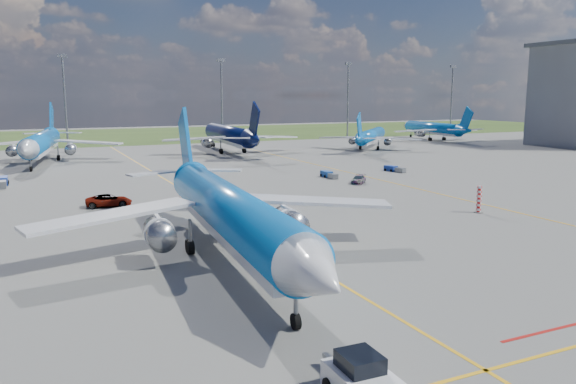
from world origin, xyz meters
name	(u,v)px	position (x,y,z in m)	size (l,w,h in m)	color
ground	(300,260)	(0.00, 0.00, 0.00)	(400.00, 400.00, 0.00)	#575755
grass_strip	(93,136)	(0.00, 150.00, 0.00)	(400.00, 80.00, 0.01)	#2D4719
taxiway_lines	(203,201)	(0.17, 27.70, 0.01)	(60.25, 160.00, 0.02)	gold
floodlight_masts	(148,97)	(10.00, 110.00, 12.56)	(202.20, 0.50, 22.70)	slate
warning_post	(479,199)	(26.00, 8.00, 1.50)	(0.50, 0.50, 3.00)	red
bg_jet_nnw	(43,162)	(-16.61, 80.20, 0.00)	(32.20, 42.26, 11.07)	blue
bg_jet_n	(229,152)	(22.96, 83.93, 0.00)	(33.15, 43.50, 11.39)	#07103C
bg_jet_ne	(371,149)	(57.05, 77.17, 0.00)	(26.30, 34.52, 9.04)	blue
bg_jet_ene	(432,140)	(88.55, 92.77, 0.00)	(28.35, 37.21, 9.74)	blue
main_airliner	(230,260)	(-5.00, 2.42, 0.00)	(32.85, 43.11, 11.29)	blue
service_car_b	(109,201)	(-10.82, 28.82, 0.73)	(2.41, 5.23, 1.45)	#999999
service_car_c	(358,179)	(25.12, 31.62, 0.59)	(1.65, 4.06, 1.18)	#999999
baggage_tug_w	(329,175)	(24.03, 38.73, 0.44)	(1.28, 4.26, 0.95)	#1A4A9F
baggage_tug_c	(1,182)	(-22.80, 51.03, 0.57)	(1.57, 5.46, 1.22)	#193699
baggage_tug_e	(394,169)	(37.62, 40.22, 0.44)	(1.94, 4.32, 0.94)	#19379B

